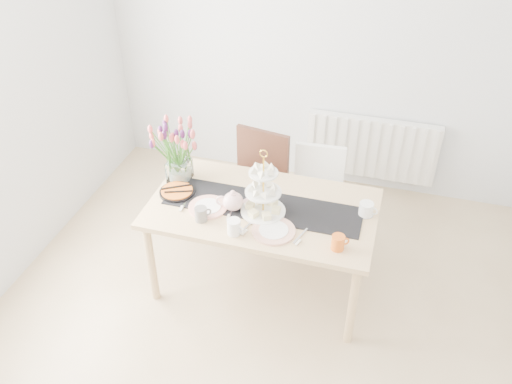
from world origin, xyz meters
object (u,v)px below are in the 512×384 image
(teapot, at_px, (233,201))
(tart_tin, at_px, (177,192))
(plate_right, at_px, (274,231))
(chair_brown, at_px, (256,178))
(radiator, at_px, (371,148))
(cake_stand, at_px, (263,197))
(mug_white, at_px, (234,227))
(dining_table, at_px, (263,215))
(plate_left, at_px, (208,207))
(mug_grey, at_px, (201,214))
(chair_white, at_px, (317,189))
(cream_jug, at_px, (366,209))
(tulip_vase, at_px, (177,142))
(mug_orange, at_px, (338,242))

(teapot, bearing_deg, tart_tin, 160.19)
(plate_right, bearing_deg, chair_brown, 113.35)
(radiator, xyz_separation_m, cake_stand, (-0.61, -1.57, 0.43))
(radiator, xyz_separation_m, mug_white, (-0.73, -1.84, 0.35))
(radiator, bearing_deg, tart_tin, -129.58)
(dining_table, xyz_separation_m, mug_white, (-0.10, -0.33, 0.13))
(radiator, relative_size, plate_right, 4.10)
(plate_left, bearing_deg, mug_grey, -88.34)
(radiator, bearing_deg, plate_right, -105.44)
(chair_brown, bearing_deg, plate_right, -56.84)
(tart_tin, bearing_deg, chair_white, 37.95)
(radiator, height_order, mug_grey, mug_grey)
(chair_white, relative_size, mug_grey, 8.23)
(cream_jug, height_order, plate_right, cream_jug)
(cream_jug, distance_m, mug_grey, 1.13)
(teapot, bearing_deg, mug_grey, -146.76)
(chair_white, height_order, mug_white, mug_white)
(cake_stand, bearing_deg, teapot, -172.83)
(chair_brown, bearing_deg, cream_jug, -18.37)
(dining_table, distance_m, tulip_vase, 0.81)
(plate_right, bearing_deg, mug_orange, -6.21)
(dining_table, xyz_separation_m, chair_white, (0.27, 0.69, -0.19))
(chair_brown, height_order, mug_orange, chair_brown)
(cream_jug, bearing_deg, plate_right, -133.81)
(radiator, distance_m, teapot, 1.84)
(tulip_vase, height_order, plate_right, tulip_vase)
(chair_white, relative_size, teapot, 3.60)
(teapot, bearing_deg, chair_brown, 81.46)
(plate_left, distance_m, plate_right, 0.52)
(radiator, xyz_separation_m, chair_white, (-0.36, -0.82, 0.03))
(plate_right, bearing_deg, chair_white, 82.15)
(mug_grey, bearing_deg, dining_table, -7.39)
(radiator, relative_size, mug_orange, 11.71)
(mug_white, bearing_deg, tulip_vase, 159.50)
(mug_white, distance_m, mug_orange, 0.68)
(plate_left, bearing_deg, radiator, 58.70)
(chair_white, distance_m, mug_grey, 1.19)
(plate_left, bearing_deg, mug_orange, -9.99)
(dining_table, distance_m, teapot, 0.26)
(teapot, distance_m, plate_right, 0.37)
(radiator, xyz_separation_m, teapot, (-0.82, -1.60, 0.37))
(teapot, xyz_separation_m, plate_left, (-0.18, -0.03, -0.07))
(dining_table, distance_m, tart_tin, 0.65)
(mug_orange, distance_m, plate_left, 0.96)
(mug_white, relative_size, plate_right, 0.37)
(chair_white, bearing_deg, plate_right, -101.55)
(chair_brown, distance_m, chair_white, 0.51)
(teapot, xyz_separation_m, cream_jug, (0.90, 0.20, -0.02))
(plate_left, bearing_deg, chair_white, 51.84)
(plate_left, bearing_deg, cake_stand, 8.62)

